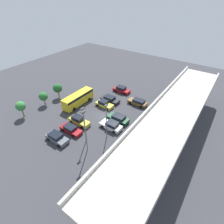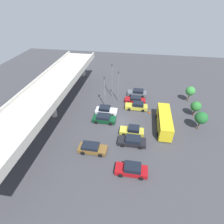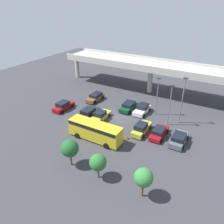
# 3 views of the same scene
# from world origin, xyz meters

# --- Properties ---
(ground_plane) EXTENTS (90.66, 90.66, 0.00)m
(ground_plane) POSITION_xyz_m (0.00, 0.00, 0.00)
(ground_plane) COLOR #38383D
(highway_overpass) EXTENTS (43.15, 7.46, 7.21)m
(highway_overpass) POSITION_xyz_m (0.00, 13.91, 6.02)
(highway_overpass) COLOR #BCB7AD
(highway_overpass) RESTS_ON ground_plane
(parked_car_0) EXTENTS (2.16, 4.69, 1.63)m
(parked_car_0) POSITION_xyz_m (-11.28, -3.07, 0.76)
(parked_car_0) COLOR maroon
(parked_car_0) RESTS_ON ground_plane
(parked_car_1) EXTENTS (2.13, 4.69, 1.50)m
(parked_car_1) POSITION_xyz_m (-8.22, 3.61, 0.74)
(parked_car_1) COLOR brown
(parked_car_1) RESTS_ON ground_plane
(parked_car_2) EXTENTS (2.23, 4.80, 1.47)m
(parked_car_2) POSITION_xyz_m (-5.46, -2.76, 0.70)
(parked_car_2) COLOR black
(parked_car_2) RESTS_ON ground_plane
(parked_car_3) EXTENTS (2.09, 4.40, 1.59)m
(parked_car_3) POSITION_xyz_m (-2.84, -2.59, 0.72)
(parked_car_3) COLOR gold
(parked_car_3) RESTS_ON ground_plane
(parked_car_4) EXTENTS (2.25, 4.65, 1.51)m
(parked_car_4) POSITION_xyz_m (-0.10, 3.26, 0.74)
(parked_car_4) COLOR #0C381E
(parked_car_4) RESTS_ON ground_plane
(parked_car_5) EXTENTS (2.25, 4.57, 1.64)m
(parked_car_5) POSITION_xyz_m (2.70, 3.40, 0.76)
(parked_car_5) COLOR silver
(parked_car_5) RESTS_ON ground_plane
(parked_car_6) EXTENTS (2.00, 4.87, 1.73)m
(parked_car_6) POSITION_xyz_m (5.36, -3.03, 0.78)
(parked_car_6) COLOR gold
(parked_car_6) RESTS_ON ground_plane
(parked_car_7) EXTENTS (2.07, 4.75, 1.41)m
(parked_car_7) POSITION_xyz_m (8.17, -2.55, 0.66)
(parked_car_7) COLOR maroon
(parked_car_7) RESTS_ON ground_plane
(parked_car_8) EXTENTS (2.20, 4.60, 1.58)m
(parked_car_8) POSITION_xyz_m (11.42, -2.88, 0.75)
(parked_car_8) COLOR #515660
(parked_car_8) RESTS_ON ground_plane
(shuttle_bus) EXTENTS (8.61, 2.59, 2.84)m
(shuttle_bus) POSITION_xyz_m (-0.08, -8.39, 1.69)
(shuttle_bus) COLOR gold
(shuttle_bus) RESTS_ON ground_plane
(lamp_post_near_aisle) EXTENTS (0.70, 0.35, 7.38)m
(lamp_post_near_aisle) POSITION_xyz_m (8.27, 1.56, 4.37)
(lamp_post_near_aisle) COLOR slate
(lamp_post_near_aisle) RESTS_ON ground_plane
(lamp_post_mid_lot) EXTENTS (0.70, 0.35, 7.29)m
(lamp_post_mid_lot) POSITION_xyz_m (5.15, 4.09, 4.32)
(lamp_post_mid_lot) COLOR slate
(lamp_post_mid_lot) RESTS_ON ground_plane
(lamp_post_by_overpass) EXTENTS (0.70, 0.35, 8.35)m
(lamp_post_by_overpass) POSITION_xyz_m (9.80, 3.26, 4.87)
(lamp_post_by_overpass) COLOR slate
(lamp_post_by_overpass) RESTS_ON ground_plane
(tree_front_left) EXTENTS (2.30, 2.30, 3.84)m
(tree_front_left) POSITION_xyz_m (0.46, -14.86, 2.67)
(tree_front_left) COLOR brown
(tree_front_left) RESTS_ON ground_plane
(tree_front_centre) EXTENTS (2.09, 2.09, 3.39)m
(tree_front_centre) POSITION_xyz_m (4.81, -14.97, 2.33)
(tree_front_centre) COLOR brown
(tree_front_centre) RESTS_ON ground_plane
(tree_front_right) EXTENTS (2.11, 2.11, 3.80)m
(tree_front_right) POSITION_xyz_m (10.60, -14.89, 2.73)
(tree_front_right) COLOR brown
(tree_front_right) RESTS_ON ground_plane
(traffic_cone) EXTENTS (0.44, 0.44, 0.70)m
(traffic_cone) POSITION_xyz_m (4.20, -5.81, 0.33)
(traffic_cone) COLOR black
(traffic_cone) RESTS_ON ground_plane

